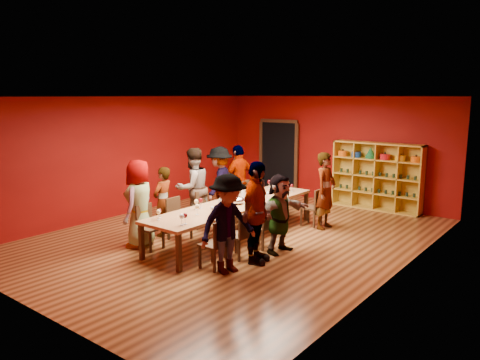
# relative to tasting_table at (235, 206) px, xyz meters

# --- Properties ---
(room_shell) EXTENTS (7.10, 9.10, 3.04)m
(room_shell) POSITION_rel_tasting_table_xyz_m (0.00, 0.00, 0.80)
(room_shell) COLOR #563016
(room_shell) RESTS_ON ground
(tasting_table) EXTENTS (1.10, 4.50, 0.75)m
(tasting_table) POSITION_rel_tasting_table_xyz_m (0.00, 0.00, 0.00)
(tasting_table) COLOR #A97346
(tasting_table) RESTS_ON ground
(doorway) EXTENTS (1.40, 0.17, 2.30)m
(doorway) POSITION_rel_tasting_table_xyz_m (-1.80, 4.43, 0.42)
(doorway) COLOR black
(doorway) RESTS_ON ground
(shelving_unit) EXTENTS (2.40, 0.40, 1.80)m
(shelving_unit) POSITION_rel_tasting_table_xyz_m (1.40, 4.32, 0.28)
(shelving_unit) COLOR gold
(shelving_unit) RESTS_ON ground
(chair_person_left_0) EXTENTS (0.42, 0.42, 0.89)m
(chair_person_left_0) POSITION_rel_tasting_table_xyz_m (-0.91, -1.64, -0.20)
(chair_person_left_0) COLOR black
(chair_person_left_0) RESTS_ON ground
(person_left_0) EXTENTS (0.77, 0.98, 1.77)m
(person_left_0) POSITION_rel_tasting_table_xyz_m (-1.15, -1.64, 0.19)
(person_left_0) COLOR #121A33
(person_left_0) RESTS_ON ground
(chair_person_left_1) EXTENTS (0.42, 0.42, 0.89)m
(chair_person_left_1) POSITION_rel_tasting_table_xyz_m (-0.91, -0.84, -0.20)
(chair_person_left_1) COLOR black
(chair_person_left_1) RESTS_ON ground
(person_left_1) EXTENTS (0.49, 0.61, 1.52)m
(person_left_1) POSITION_rel_tasting_table_xyz_m (-1.33, -0.84, 0.06)
(person_left_1) COLOR #4E4E53
(person_left_1) RESTS_ON ground
(chair_person_left_2) EXTENTS (0.42, 0.42, 0.89)m
(chair_person_left_2) POSITION_rel_tasting_table_xyz_m (-0.91, 0.05, -0.20)
(chair_person_left_2) COLOR black
(chair_person_left_2) RESTS_ON ground
(person_left_2) EXTENTS (0.66, 0.98, 1.85)m
(person_left_2) POSITION_rel_tasting_table_xyz_m (-1.29, 0.05, 0.23)
(person_left_2) COLOR #47464B
(person_left_2) RESTS_ON ground
(chair_person_left_3) EXTENTS (0.42, 0.42, 0.89)m
(chair_person_left_3) POSITION_rel_tasting_table_xyz_m (-0.91, 1.01, -0.20)
(chair_person_left_3) COLOR black
(chair_person_left_3) RESTS_ON ground
(person_left_3) EXTENTS (0.85, 1.25, 1.79)m
(person_left_3) POSITION_rel_tasting_table_xyz_m (-1.30, 1.01, 0.20)
(person_left_3) COLOR #577BB3
(person_left_3) RESTS_ON ground
(chair_person_left_4) EXTENTS (0.42, 0.42, 0.89)m
(chair_person_left_4) POSITION_rel_tasting_table_xyz_m (-0.91, 1.64, -0.20)
(chair_person_left_4) COLOR black
(chair_person_left_4) RESTS_ON ground
(person_left_4) EXTENTS (0.62, 1.11, 1.79)m
(person_left_4) POSITION_rel_tasting_table_xyz_m (-1.19, 1.64, 0.19)
(person_left_4) COLOR #161F3C
(person_left_4) RESTS_ON ground
(chair_person_right_0) EXTENTS (0.42, 0.42, 0.89)m
(chair_person_right_0) POSITION_rel_tasting_table_xyz_m (0.91, -1.65, -0.20)
(chair_person_right_0) COLOR black
(chair_person_right_0) RESTS_ON ground
(person_right_0) EXTENTS (0.71, 1.20, 1.73)m
(person_right_0) POSITION_rel_tasting_table_xyz_m (1.17, -1.65, 0.17)
(person_right_0) COLOR tan
(person_right_0) RESTS_ON ground
(chair_person_right_1) EXTENTS (0.42, 0.42, 0.89)m
(chair_person_right_1) POSITION_rel_tasting_table_xyz_m (0.91, -0.96, -0.20)
(chair_person_right_1) COLOR black
(chair_person_right_1) RESTS_ON ground
(person_right_1) EXTENTS (0.80, 1.20, 1.88)m
(person_right_1) POSITION_rel_tasting_table_xyz_m (1.26, -0.96, 0.24)
(person_right_1) COLOR tan
(person_right_1) RESTS_ON ground
(chair_person_right_2) EXTENTS (0.42, 0.42, 0.89)m
(chair_person_right_2) POSITION_rel_tasting_table_xyz_m (0.91, -0.21, -0.20)
(chair_person_right_2) COLOR black
(chair_person_right_2) RESTS_ON ground
(person_right_2) EXTENTS (0.50, 1.46, 1.55)m
(person_right_2) POSITION_rel_tasting_table_xyz_m (1.28, -0.21, 0.08)
(person_right_2) COLOR #545359
(person_right_2) RESTS_ON ground
(chair_person_right_4) EXTENTS (0.42, 0.42, 0.89)m
(chair_person_right_4) POSITION_rel_tasting_table_xyz_m (0.91, 1.84, -0.20)
(chair_person_right_4) COLOR black
(chair_person_right_4) RESTS_ON ground
(person_right_4) EXTENTS (0.48, 0.65, 1.76)m
(person_right_4) POSITION_rel_tasting_table_xyz_m (1.18, 1.84, 0.18)
(person_right_4) COLOR #4A4B4F
(person_right_4) RESTS_ON ground
(wine_glass_0) EXTENTS (0.09, 0.09, 0.21)m
(wine_glass_0) POSITION_rel_tasting_table_xyz_m (-0.18, 1.20, 0.21)
(wine_glass_0) COLOR silver
(wine_glass_0) RESTS_ON tasting_table
(wine_glass_1) EXTENTS (0.08, 0.08, 0.20)m
(wine_glass_1) POSITION_rel_tasting_table_xyz_m (0.27, 1.61, 0.19)
(wine_glass_1) COLOR silver
(wine_glass_1) RESTS_ON tasting_table
(wine_glass_2) EXTENTS (0.08, 0.08, 0.20)m
(wine_glass_2) POSITION_rel_tasting_table_xyz_m (0.32, -0.03, 0.20)
(wine_glass_2) COLOR silver
(wine_glass_2) RESTS_ON tasting_table
(wine_glass_3) EXTENTS (0.08, 0.08, 0.20)m
(wine_glass_3) POSITION_rel_tasting_table_xyz_m (-0.28, -0.08, 0.19)
(wine_glass_3) COLOR silver
(wine_glass_3) RESTS_ON tasting_table
(wine_glass_4) EXTENTS (0.09, 0.09, 0.22)m
(wine_glass_4) POSITION_rel_tasting_table_xyz_m (-0.28, -0.91, 0.21)
(wine_glass_4) COLOR silver
(wine_glass_4) RESTS_ON tasting_table
(wine_glass_5) EXTENTS (0.09, 0.09, 0.22)m
(wine_glass_5) POSITION_rel_tasting_table_xyz_m (-0.03, -0.46, 0.21)
(wine_glass_5) COLOR silver
(wine_glass_5) RESTS_ON tasting_table
(wine_glass_6) EXTENTS (0.08, 0.08, 0.20)m
(wine_glass_6) POSITION_rel_tasting_table_xyz_m (-0.33, 1.03, 0.19)
(wine_glass_6) COLOR silver
(wine_glass_6) RESTS_ON tasting_table
(wine_glass_7) EXTENTS (0.07, 0.07, 0.18)m
(wine_glass_7) POSITION_rel_tasting_table_xyz_m (0.29, 1.82, 0.18)
(wine_glass_7) COLOR silver
(wine_glass_7) RESTS_ON tasting_table
(wine_glass_8) EXTENTS (0.08, 0.08, 0.20)m
(wine_glass_8) POSITION_rel_tasting_table_xyz_m (0.32, 0.89, 0.20)
(wine_glass_8) COLOR silver
(wine_glass_8) RESTS_ON tasting_table
(wine_glass_9) EXTENTS (0.07, 0.07, 0.18)m
(wine_glass_9) POSITION_rel_tasting_table_xyz_m (-0.37, -1.81, 0.18)
(wine_glass_9) COLOR silver
(wine_glass_9) RESTS_ON tasting_table
(wine_glass_10) EXTENTS (0.09, 0.09, 0.22)m
(wine_glass_10) POSITION_rel_tasting_table_xyz_m (-0.28, -0.78, 0.21)
(wine_glass_10) COLOR silver
(wine_glass_10) RESTS_ON tasting_table
(wine_glass_11) EXTENTS (0.08, 0.08, 0.20)m
(wine_glass_11) POSITION_rel_tasting_table_xyz_m (0.12, 0.35, 0.20)
(wine_glass_11) COLOR silver
(wine_glass_11) RESTS_ON tasting_table
(wine_glass_12) EXTENTS (0.09, 0.09, 0.22)m
(wine_glass_12) POSITION_rel_tasting_table_xyz_m (0.04, -1.21, 0.21)
(wine_glass_12) COLOR silver
(wine_glass_12) RESTS_ON tasting_table
(wine_glass_13) EXTENTS (0.07, 0.07, 0.18)m
(wine_glass_13) POSITION_rel_tasting_table_xyz_m (-0.35, 0.15, 0.18)
(wine_glass_13) COLOR silver
(wine_glass_13) RESTS_ON tasting_table
(wine_glass_14) EXTENTS (0.08, 0.08, 0.20)m
(wine_glass_14) POSITION_rel_tasting_table_xyz_m (0.28, -0.77, 0.20)
(wine_glass_14) COLOR silver
(wine_glass_14) RESTS_ON tasting_table
(wine_glass_15) EXTENTS (0.07, 0.07, 0.18)m
(wine_glass_15) POSITION_rel_tasting_table_xyz_m (0.35, 0.74, 0.18)
(wine_glass_15) COLOR silver
(wine_glass_15) RESTS_ON tasting_table
(wine_glass_16) EXTENTS (0.09, 0.09, 0.22)m
(wine_glass_16) POSITION_rel_tasting_table_xyz_m (-0.31, 0.74, 0.21)
(wine_glass_16) COLOR silver
(wine_glass_16) RESTS_ON tasting_table
(wine_glass_17) EXTENTS (0.08, 0.08, 0.19)m
(wine_glass_17) POSITION_rel_tasting_table_xyz_m (0.30, -1.07, 0.19)
(wine_glass_17) COLOR silver
(wine_glass_17) RESTS_ON tasting_table
(wine_glass_18) EXTENTS (0.09, 0.09, 0.21)m
(wine_glass_18) POSITION_rel_tasting_table_xyz_m (-0.35, 1.79, 0.20)
(wine_glass_18) COLOR silver
(wine_glass_18) RESTS_ON tasting_table
(wine_glass_19) EXTENTS (0.08, 0.08, 0.21)m
(wine_glass_19) POSITION_rel_tasting_table_xyz_m (0.31, -1.82, 0.20)
(wine_glass_19) COLOR silver
(wine_glass_19) RESTS_ON tasting_table
(wine_glass_20) EXTENTS (0.09, 0.09, 0.21)m
(wine_glass_20) POSITION_rel_tasting_table_xyz_m (0.32, -1.91, 0.21)
(wine_glass_20) COLOR silver
(wine_glass_20) RESTS_ON tasting_table
(wine_glass_21) EXTENTS (0.08, 0.08, 0.20)m
(wine_glass_21) POSITION_rel_tasting_table_xyz_m (-0.28, -1.92, 0.20)
(wine_glass_21) COLOR silver
(wine_glass_21) RESTS_ON tasting_table
(wine_glass_22) EXTENTS (0.07, 0.07, 0.18)m
(wine_glass_22) POSITION_rel_tasting_table_xyz_m (-0.35, 1.85, 0.18)
(wine_glass_22) COLOR silver
(wine_glass_22) RESTS_ON tasting_table
(wine_glass_23) EXTENTS (0.09, 0.09, 0.22)m
(wine_glass_23) POSITION_rel_tasting_table_xyz_m (0.34, 0.10, 0.21)
(wine_glass_23) COLOR silver
(wine_glass_23) RESTS_ON tasting_table
(spittoon_bowl) EXTENTS (0.31, 0.31, 0.17)m
(spittoon_bowl) POSITION_rel_tasting_table_xyz_m (0.05, 0.01, 0.12)
(spittoon_bowl) COLOR silver
(spittoon_bowl) RESTS_ON tasting_table
(carafe_a) EXTENTS (0.12, 0.12, 0.25)m
(carafe_a) POSITION_rel_tasting_table_xyz_m (-0.16, 0.49, 0.16)
(carafe_a) COLOR silver
(carafe_a) RESTS_ON tasting_table
(carafe_b) EXTENTS (0.13, 0.13, 0.29)m
(carafe_b) POSITION_rel_tasting_table_xyz_m (0.20, -0.70, 0.18)
(carafe_b) COLOR silver
(carafe_b) RESTS_ON tasting_table
(wine_bottle) EXTENTS (0.08, 0.08, 0.28)m
(wine_bottle) POSITION_rel_tasting_table_xyz_m (0.18, 1.82, 0.16)
(wine_bottle) COLOR #163D1A
(wine_bottle) RESTS_ON tasting_table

